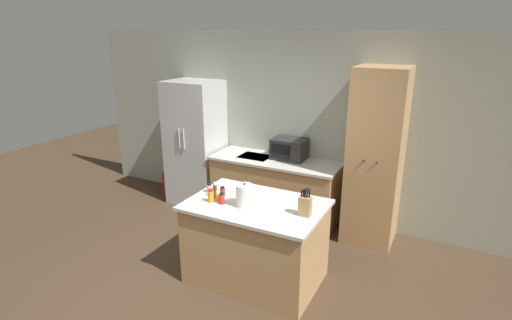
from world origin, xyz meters
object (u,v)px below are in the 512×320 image
spice_bottle_amber_oil (218,196)px  fire_extinguisher (167,184)px  spice_bottle_orange_cap (222,198)px  kettle (245,196)px  spice_bottle_tall_dark (210,188)px  spice_bottle_green_herb (211,196)px  pantry_cabinet (375,158)px  spice_bottle_short_red (223,191)px  refrigerator (195,143)px  microwave (289,149)px  knife_block (305,206)px  spice_bottle_pale_salt (215,190)px

spice_bottle_amber_oil → fire_extinguisher: 2.59m
spice_bottle_orange_cap → kettle: (0.24, 0.06, 0.06)m
spice_bottle_tall_dark → spice_bottle_green_herb: (0.16, -0.21, 0.02)m
pantry_cabinet → spice_bottle_amber_oil: 2.04m
spice_bottle_short_red → kettle: size_ratio=0.40×
refrigerator → spice_bottle_amber_oil: 2.10m
microwave → spice_bottle_green_herb: microwave is taller
pantry_cabinet → spice_bottle_green_herb: 2.12m
spice_bottle_green_herb → spice_bottle_orange_cap: (0.13, 0.01, -0.01)m
knife_block → spice_bottle_tall_dark: size_ratio=2.84×
microwave → fire_extinguisher: (-2.07, -0.18, -0.83)m
spice_bottle_amber_oil → spice_bottle_green_herb: size_ratio=0.70×
kettle → pantry_cabinet: bearing=58.2°
spice_bottle_green_herb → spice_bottle_pale_salt: size_ratio=0.85×
spice_bottle_pale_salt → spice_bottle_orange_cap: (0.15, -0.11, -0.02)m
spice_bottle_orange_cap → kettle: 0.25m
pantry_cabinet → spice_bottle_short_red: bearing=-132.6°
spice_bottle_short_red → spice_bottle_orange_cap: size_ratio=0.80×
microwave → fire_extinguisher: microwave is taller
microwave → knife_block: bearing=-62.5°
spice_bottle_orange_cap → kettle: bearing=13.2°
knife_block → spice_bottle_orange_cap: (-0.86, -0.13, -0.05)m
fire_extinguisher → spice_bottle_pale_salt: bearing=-37.3°
knife_block → refrigerator: bearing=147.7°
microwave → knife_block: size_ratio=1.57×
pantry_cabinet → refrigerator: bearing=-179.7°
pantry_cabinet → spice_bottle_tall_dark: size_ratio=21.49×
microwave → spice_bottle_short_red: bearing=-94.8°
fire_extinguisher → pantry_cabinet: bearing=1.3°
refrigerator → pantry_cabinet: pantry_cabinet is taller
spice_bottle_green_herb → spice_bottle_pale_salt: (-0.03, 0.12, 0.01)m
pantry_cabinet → microwave: size_ratio=4.80×
knife_block → spice_bottle_green_herb: 1.00m
refrigerator → spice_bottle_amber_oil: (1.41, -1.56, -0.01)m
spice_bottle_short_red → fire_extinguisher: spice_bottle_short_red is taller
refrigerator → fire_extinguisher: size_ratio=4.15×
knife_block → spice_bottle_amber_oil: bearing=-175.1°
microwave → kettle: 1.70m
microwave → spice_bottle_green_herb: 1.76m
spice_bottle_short_red → fire_extinguisher: size_ratio=0.22×
pantry_cabinet → kettle: 1.85m
microwave → kettle: bearing=-82.7°
pantry_cabinet → microwave: pantry_cabinet is taller
spice_bottle_orange_cap → fire_extinguisher: (-2.05, 1.55, -0.75)m
spice_bottle_pale_salt → kettle: 0.40m
microwave → knife_block: knife_block is taller
knife_block → spice_bottle_tall_dark: knife_block is taller
pantry_cabinet → spice_bottle_orange_cap: size_ratio=17.58×
pantry_cabinet → spice_bottle_short_red: pantry_cabinet is taller
spice_bottle_pale_salt → spice_bottle_short_red: bearing=61.2°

